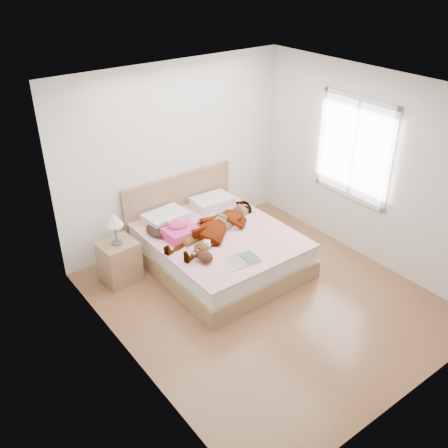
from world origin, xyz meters
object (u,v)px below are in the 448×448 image
object	(u,v)px
towel	(180,231)
plush_toy	(204,257)
phone	(168,220)
coffee_mug	(207,244)
nightstand	(119,258)
bed	(216,246)
magazine	(243,260)
woman	(216,224)

from	to	relation	value
towel	plush_toy	distance (m)	0.67
phone	coffee_mug	distance (m)	0.70
phone	plush_toy	bearing A→B (deg)	-111.25
phone	nightstand	world-z (taller)	nightstand
bed	magazine	xyz separation A→B (m)	(-0.16, -0.79, 0.24)
woman	bed	bearing A→B (deg)	123.99
woman	coffee_mug	size ratio (longest dim) A/B	12.24
woman	towel	world-z (taller)	woman
phone	magazine	world-z (taller)	phone
plush_toy	nightstand	size ratio (longest dim) A/B	0.28
woman	nightstand	xyz separation A→B (m)	(-1.23, 0.45, -0.30)
plush_toy	woman	bearing A→B (deg)	42.87
nightstand	plush_toy	bearing A→B (deg)	-54.08
phone	coffee_mug	bearing A→B (deg)	-94.41
phone	plush_toy	distance (m)	0.91
bed	plush_toy	world-z (taller)	bed
magazine	plush_toy	world-z (taller)	plush_toy
phone	towel	size ratio (longest dim) A/B	0.20
bed	plush_toy	distance (m)	0.82
woman	bed	xyz separation A→B (m)	(0.01, 0.01, -0.35)
woman	magazine	distance (m)	0.79
bed	plush_toy	xyz separation A→B (m)	(-0.55, -0.52, 0.31)
woman	plush_toy	size ratio (longest dim) A/B	6.05
towel	coffee_mug	world-z (taller)	towel
coffee_mug	nightstand	size ratio (longest dim) A/B	0.14
towel	nightstand	distance (m)	0.87
magazine	plush_toy	xyz separation A→B (m)	(-0.39, 0.27, 0.06)
magazine	coffee_mug	distance (m)	0.54
bed	nightstand	bearing A→B (deg)	160.70
bed	towel	distance (m)	0.59
nightstand	towel	bearing A→B (deg)	-20.40
towel	coffee_mug	xyz separation A→B (m)	(0.13, -0.43, -0.04)
phone	magazine	distance (m)	1.23
towel	magazine	size ratio (longest dim) A/B	0.93
phone	plush_toy	world-z (taller)	phone
bed	coffee_mug	world-z (taller)	bed
towel	nightstand	bearing A→B (deg)	159.60
phone	bed	xyz separation A→B (m)	(0.51, -0.39, -0.40)
magazine	coffee_mug	bearing A→B (deg)	109.79
magazine	woman	bearing A→B (deg)	79.01
phone	bed	distance (m)	0.75
magazine	coffee_mug	xyz separation A→B (m)	(-0.18, 0.50, 0.04)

